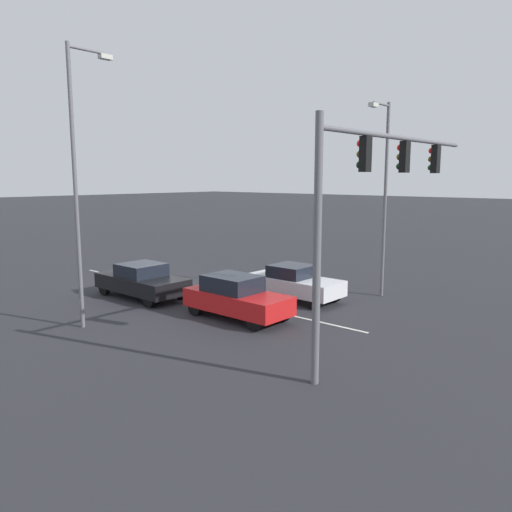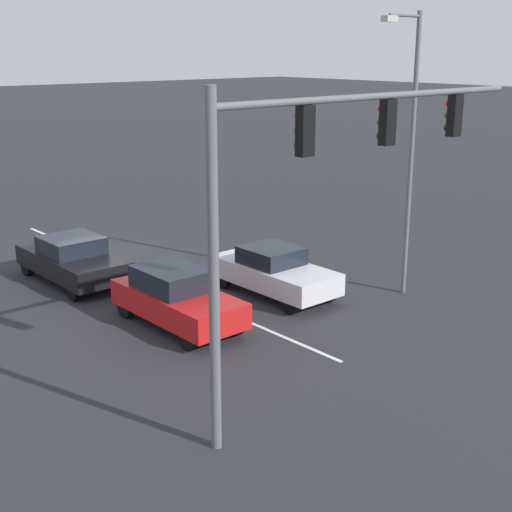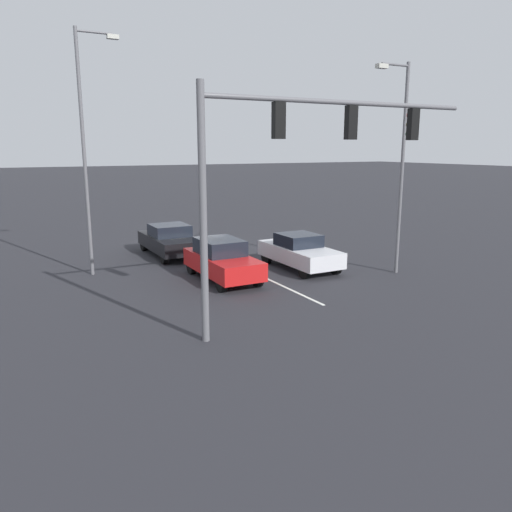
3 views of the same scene
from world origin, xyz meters
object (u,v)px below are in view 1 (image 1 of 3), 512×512
Objects in this scene: car_silver_leftlane_front at (293,282)px; car_red_midlane_front at (236,297)px; street_lamp_right_shoulder at (79,172)px; car_black_midlane_second at (142,281)px; traffic_signal_gantry at (375,183)px; street_lamp_left_shoulder at (384,188)px.

car_red_midlane_front is at bearing 2.36° from car_silver_leftlane_front.
car_red_midlane_front is at bearing 142.28° from street_lamp_right_shoulder.
car_black_midlane_second is 0.49× the size of traffic_signal_gantry.
street_lamp_left_shoulder is at bearing 160.62° from car_red_midlane_front.
traffic_signal_gantry is at bearing 90.95° from car_black_midlane_second.
street_lamp_right_shoulder is 1.15× the size of street_lamp_left_shoulder.
traffic_signal_gantry is at bearing 88.43° from car_red_midlane_front.
car_black_midlane_second is 0.53× the size of street_lamp_left_shoulder.
traffic_signal_gantry is 7.55m from street_lamp_left_shoulder.
car_silver_leftlane_front is at bearing -39.82° from street_lamp_left_shoulder.
car_black_midlane_second is (0.33, -5.33, -0.06)m from car_red_midlane_front.
car_red_midlane_front is 0.50× the size of street_lamp_left_shoulder.
car_red_midlane_front is (3.68, 0.15, 0.05)m from car_silver_leftlane_front.
car_red_midlane_front is 0.44× the size of street_lamp_right_shoulder.
street_lamp_right_shoulder reaches higher than car_red_midlane_front.
street_lamp_right_shoulder is (7.88, -3.09, 4.58)m from car_silver_leftlane_front.
car_silver_leftlane_front is 0.96× the size of car_black_midlane_second.
traffic_signal_gantry is 1.08× the size of street_lamp_left_shoulder.
street_lamp_right_shoulder is at bearing -27.23° from street_lamp_left_shoulder.
traffic_signal_gantry is (0.15, 5.55, 4.20)m from car_red_midlane_front.
street_lamp_right_shoulder reaches higher than car_silver_leftlane_front.
car_red_midlane_front reaches higher than car_silver_leftlane_front.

